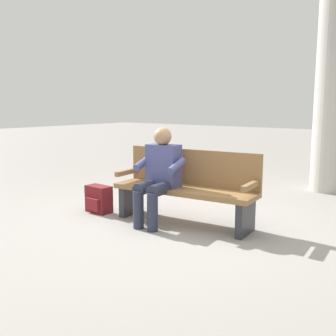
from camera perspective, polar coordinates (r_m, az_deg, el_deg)
The scene contains 5 objects.
ground_plane at distance 4.94m, azimuth 2.24°, elevation -7.96°, with size 40.00×40.00×0.00m, color gray.
bench_near at distance 4.89m, azimuth 2.68°, elevation -2.60°, with size 1.84×0.66×0.90m.
person_seated at distance 4.79m, azimuth -1.35°, elevation -0.77°, with size 0.60×0.60×1.18m.
backpack at distance 5.47m, azimuth -9.98°, elevation -4.46°, with size 0.37×0.25×0.37m.
support_pillar at distance 7.14m, azimuth 22.54°, elevation 9.24°, with size 0.56×0.56×3.10m, color #B2AFA8.
Camera 1 is at (-2.72, 3.86, 1.45)m, focal length 42.37 mm.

